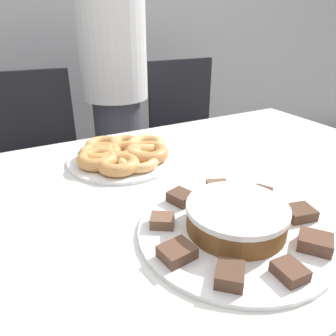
# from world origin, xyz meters

# --- Properties ---
(table) EXTENTS (1.49, 0.94, 0.73)m
(table) POSITION_xyz_m (0.00, 0.00, 0.64)
(table) COLOR silver
(table) RESTS_ON ground_plane
(person_standing) EXTENTS (0.31, 0.31, 1.53)m
(person_standing) POSITION_xyz_m (0.12, 0.90, 0.81)
(person_standing) COLOR #383842
(person_standing) RESTS_ON ground_plane
(office_chair_left) EXTENTS (0.51, 0.51, 0.90)m
(office_chair_left) POSITION_xyz_m (-0.29, 0.87, 0.43)
(office_chair_left) COLOR black
(office_chair_left) RESTS_ON ground_plane
(office_chair_right) EXTENTS (0.46, 0.46, 0.90)m
(office_chair_right) POSITION_xyz_m (0.56, 0.87, 0.43)
(office_chair_right) COLOR black
(office_chair_right) RESTS_ON ground_plane
(plate_cake) EXTENTS (0.40, 0.40, 0.01)m
(plate_cake) POSITION_xyz_m (-0.03, -0.22, 0.73)
(plate_cake) COLOR white
(plate_cake) RESTS_ON table
(plate_donuts) EXTENTS (0.33, 0.33, 0.01)m
(plate_donuts) POSITION_xyz_m (-0.10, 0.23, 0.73)
(plate_donuts) COLOR white
(plate_donuts) RESTS_ON table
(frosted_cake) EXTENTS (0.20, 0.20, 0.06)m
(frosted_cake) POSITION_xyz_m (-0.03, -0.22, 0.77)
(frosted_cake) COLOR brown
(frosted_cake) RESTS_ON plate_cake
(lamington_0) EXTENTS (0.07, 0.07, 0.02)m
(lamington_0) POSITION_xyz_m (-0.13, -0.33, 0.75)
(lamington_0) COLOR #513828
(lamington_0) RESTS_ON plate_cake
(lamington_1) EXTENTS (0.05, 0.05, 0.02)m
(lamington_1) POSITION_xyz_m (-0.04, -0.37, 0.75)
(lamington_1) COLOR brown
(lamington_1) RESTS_ON plate_cake
(lamington_2) EXTENTS (0.08, 0.08, 0.03)m
(lamington_2) POSITION_xyz_m (0.06, -0.34, 0.75)
(lamington_2) COLOR brown
(lamington_2) RESTS_ON plate_cake
(lamington_3) EXTENTS (0.07, 0.06, 0.02)m
(lamington_3) POSITION_xyz_m (0.12, -0.25, 0.75)
(lamington_3) COLOR #513828
(lamington_3) RESTS_ON plate_cake
(lamington_4) EXTENTS (0.06, 0.06, 0.02)m
(lamington_4) POSITION_xyz_m (0.10, -0.15, 0.75)
(lamington_4) COLOR #513828
(lamington_4) RESTS_ON plate_cake
(lamington_5) EXTENTS (0.07, 0.07, 0.02)m
(lamington_5) POSITION_xyz_m (0.03, -0.08, 0.75)
(lamington_5) COLOR brown
(lamington_5) RESTS_ON plate_cake
(lamington_6) EXTENTS (0.06, 0.07, 0.02)m
(lamington_6) POSITION_xyz_m (-0.07, -0.08, 0.75)
(lamington_6) COLOR #513828
(lamington_6) RESTS_ON plate_cake
(lamington_7) EXTENTS (0.06, 0.06, 0.02)m
(lamington_7) POSITION_xyz_m (-0.15, -0.14, 0.75)
(lamington_7) COLOR brown
(lamington_7) RESTS_ON plate_cake
(lamington_8) EXTENTS (0.06, 0.06, 0.02)m
(lamington_8) POSITION_xyz_m (-0.18, -0.24, 0.75)
(lamington_8) COLOR brown
(lamington_8) RESTS_ON plate_cake
(donut_0) EXTENTS (0.12, 0.12, 0.04)m
(donut_0) POSITION_xyz_m (-0.10, 0.23, 0.76)
(donut_0) COLOR #D18E4C
(donut_0) RESTS_ON plate_donuts
(donut_1) EXTENTS (0.13, 0.13, 0.04)m
(donut_1) POSITION_xyz_m (-0.04, 0.18, 0.76)
(donut_1) COLOR #C68447
(donut_1) RESTS_ON plate_donuts
(donut_2) EXTENTS (0.12, 0.12, 0.04)m
(donut_2) POSITION_xyz_m (-0.01, 0.25, 0.76)
(donut_2) COLOR #E5AD66
(donut_2) RESTS_ON plate_donuts
(donut_3) EXTENTS (0.10, 0.10, 0.03)m
(donut_3) POSITION_xyz_m (-0.06, 0.30, 0.75)
(donut_3) COLOR tan
(donut_3) RESTS_ON plate_donuts
(donut_4) EXTENTS (0.12, 0.12, 0.03)m
(donut_4) POSITION_xyz_m (-0.13, 0.31, 0.75)
(donut_4) COLOR tan
(donut_4) RESTS_ON plate_donuts
(donut_5) EXTENTS (0.13, 0.13, 0.04)m
(donut_5) POSITION_xyz_m (-0.16, 0.25, 0.76)
(donut_5) COLOR #D18E4C
(donut_5) RESTS_ON plate_donuts
(donut_6) EXTENTS (0.12, 0.12, 0.04)m
(donut_6) POSITION_xyz_m (-0.18, 0.21, 0.76)
(donut_6) COLOR #D18E4C
(donut_6) RESTS_ON plate_donuts
(donut_7) EXTENTS (0.12, 0.12, 0.04)m
(donut_7) POSITION_xyz_m (-0.14, 0.15, 0.76)
(donut_7) COLOR #D18E4C
(donut_7) RESTS_ON plate_donuts
(donut_8) EXTENTS (0.12, 0.12, 0.03)m
(donut_8) POSITION_xyz_m (-0.08, 0.15, 0.75)
(donut_8) COLOR #E5AD66
(donut_8) RESTS_ON plate_donuts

